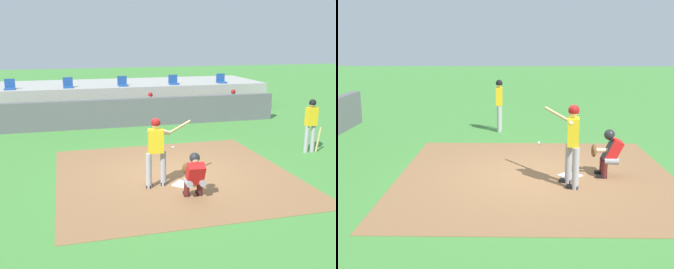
% 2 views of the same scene
% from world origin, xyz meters
% --- Properties ---
extents(ground_plane, '(80.00, 80.00, 0.00)m').
position_xyz_m(ground_plane, '(0.00, 0.00, 0.00)').
color(ground_plane, '#428438').
extents(dirt_infield, '(6.40, 6.40, 0.01)m').
position_xyz_m(dirt_infield, '(0.00, 0.00, 0.01)').
color(dirt_infield, olive).
rests_on(dirt_infield, ground).
extents(home_plate, '(0.62, 0.62, 0.02)m').
position_xyz_m(home_plate, '(0.00, -0.80, 0.02)').
color(home_plate, white).
rests_on(home_plate, dirt_infield).
extents(batter_at_plate, '(1.36, 0.69, 1.80)m').
position_xyz_m(batter_at_plate, '(-0.67, -0.73, 1.04)').
color(batter_at_plate, '#99999E').
rests_on(batter_at_plate, ground).
extents(catcher_crouched, '(0.50, 1.99, 1.13)m').
position_xyz_m(catcher_crouched, '(0.01, -1.67, 0.61)').
color(catcher_crouched, gray).
rests_on(catcher_crouched, ground).
extents(on_deck_batter, '(0.58, 0.23, 1.79)m').
position_xyz_m(on_deck_batter, '(4.97, 1.03, 1.02)').
color(on_deck_batter, '#99999E').
rests_on(on_deck_batter, ground).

